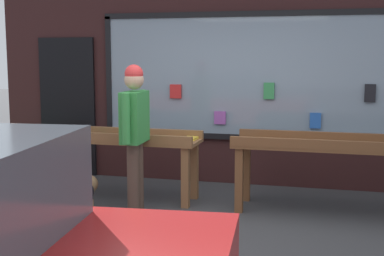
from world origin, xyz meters
The scene contains 6 objects.
ground_plane centered at (0.00, 0.00, 0.00)m, with size 40.00×40.00×0.00m, color #38383A.
shopfront_facade centered at (-0.03, 2.39, 1.79)m, with size 7.21×0.29×3.62m.
display_table_left centered at (-1.63, 1.16, 0.71)m, with size 2.81×0.61×0.88m.
display_table_right centered at (1.64, 1.16, 0.74)m, with size 2.81×0.72×0.91m.
person_browsing centered at (-0.86, 0.62, 1.02)m, with size 0.23×0.68×1.74m.
small_dog centered at (-1.41, 0.42, 0.27)m, with size 0.28×0.59×0.41m.
Camera 1 is at (1.33, -5.15, 1.85)m, focal length 50.00 mm.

